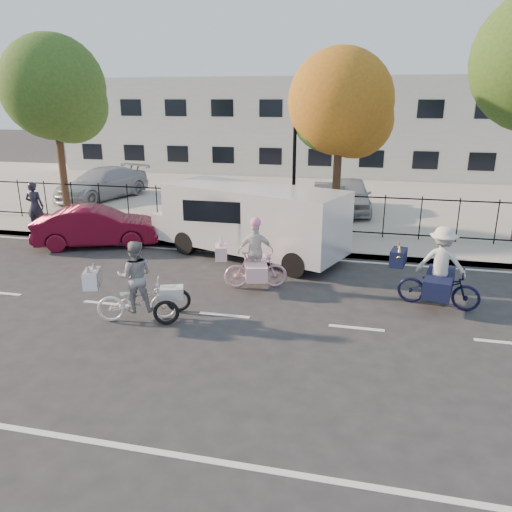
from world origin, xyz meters
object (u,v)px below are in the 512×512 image
(pedestrian, at_px, (35,206))
(unicorn_bike, at_px, (254,262))
(white_van, at_px, (250,219))
(lot_car_c, at_px, (329,199))
(lamppost, at_px, (295,150))
(zebra_trike, at_px, (137,290))
(lot_car_a, at_px, (102,183))
(lot_car_d, at_px, (350,195))
(bull_bike, at_px, (439,275))
(red_sedan, at_px, (97,227))

(pedestrian, bearing_deg, unicorn_bike, 151.07)
(white_van, distance_m, lot_car_c, 6.47)
(lamppost, bearing_deg, unicorn_bike, -92.70)
(zebra_trike, relative_size, lot_car_a, 0.43)
(lot_car_a, relative_size, lot_car_c, 1.37)
(lot_car_c, bearing_deg, pedestrian, -158.31)
(lot_car_d, bearing_deg, white_van, -117.86)
(lot_car_d, bearing_deg, lot_car_a, 173.33)
(lamppost, xyz_separation_m, lot_car_a, (-9.97, 4.59, -2.23))
(bull_bike, distance_m, pedestrian, 14.07)
(lot_car_a, bearing_deg, lot_car_c, 12.99)
(bull_bike, relative_size, lot_car_a, 0.44)
(lamppost, xyz_separation_m, lot_car_d, (1.74, 4.36, -2.26))
(unicorn_bike, height_order, lot_car_c, unicorn_bike)
(lot_car_a, bearing_deg, bull_bike, -17.45)
(lamppost, bearing_deg, lot_car_a, 155.28)
(pedestrian, relative_size, lot_car_a, 0.35)
(white_van, bearing_deg, red_sedan, -159.88)
(lamppost, bearing_deg, bull_bike, -50.01)
(unicorn_bike, relative_size, white_van, 0.29)
(unicorn_bike, bearing_deg, red_sedan, 50.64)
(unicorn_bike, relative_size, bull_bike, 0.89)
(unicorn_bike, xyz_separation_m, white_van, (-0.76, 2.62, 0.51))
(lamppost, relative_size, zebra_trike, 2.02)
(white_van, bearing_deg, lot_car_a, 162.62)
(lot_car_c, bearing_deg, bull_bike, -75.02)
(unicorn_bike, relative_size, lot_car_d, 0.47)
(bull_bike, height_order, red_sedan, bull_bike)
(lamppost, distance_m, unicorn_bike, 5.48)
(red_sedan, distance_m, lot_car_a, 7.82)
(zebra_trike, height_order, unicorn_bike, unicorn_bike)
(white_van, height_order, pedestrian, white_van)
(white_van, xyz_separation_m, lot_car_d, (2.74, 6.66, -0.36))
(bull_bike, bearing_deg, red_sedan, 86.70)
(zebra_trike, height_order, lot_car_a, zebra_trike)
(bull_bike, bearing_deg, lot_car_a, 67.41)
(zebra_trike, height_order, lot_car_d, zebra_trike)
(lamppost, relative_size, pedestrian, 2.44)
(unicorn_bike, bearing_deg, lot_car_a, 29.75)
(lamppost, xyz_separation_m, pedestrian, (-9.26, -1.40, -2.07))
(zebra_trike, relative_size, unicorn_bike, 1.11)
(lamppost, bearing_deg, zebra_trike, -107.29)
(unicorn_bike, bearing_deg, white_van, 0.25)
(white_van, distance_m, lot_car_a, 11.32)
(lamppost, xyz_separation_m, bull_bike, (4.30, -5.12, -2.32))
(zebra_trike, relative_size, bull_bike, 0.98)
(zebra_trike, xyz_separation_m, unicorn_bike, (2.09, 2.54, -0.01))
(white_van, bearing_deg, unicorn_bike, -53.70)
(bull_bike, bearing_deg, white_van, 73.56)
(unicorn_bike, bearing_deg, lot_car_c, -23.33)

